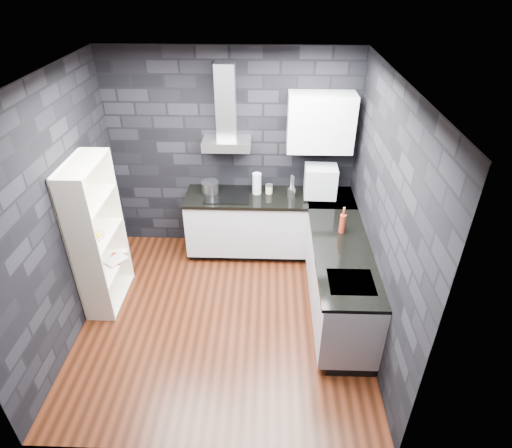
# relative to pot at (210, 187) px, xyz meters

# --- Properties ---
(ground) EXTENTS (3.20, 3.20, 0.00)m
(ground) POSITION_rel_pot_xyz_m (0.29, -1.37, -0.98)
(ground) COLOR #461C0D
(ceiling) EXTENTS (3.20, 3.20, 0.00)m
(ceiling) POSITION_rel_pot_xyz_m (0.29, -1.37, 1.72)
(ceiling) COLOR white
(wall_back) EXTENTS (3.20, 0.05, 2.70)m
(wall_back) POSITION_rel_pot_xyz_m (0.29, 0.26, 0.37)
(wall_back) COLOR black
(wall_back) RESTS_ON ground
(wall_front) EXTENTS (3.20, 0.05, 2.70)m
(wall_front) POSITION_rel_pot_xyz_m (0.29, -2.99, 0.37)
(wall_front) COLOR black
(wall_front) RESTS_ON ground
(wall_left) EXTENTS (0.05, 3.20, 2.70)m
(wall_left) POSITION_rel_pot_xyz_m (-1.34, -1.37, 0.37)
(wall_left) COLOR black
(wall_left) RESTS_ON ground
(wall_right) EXTENTS (0.05, 3.20, 2.70)m
(wall_right) POSITION_rel_pot_xyz_m (1.91, -1.37, 0.37)
(wall_right) COLOR black
(wall_right) RESTS_ON ground
(toekick_back) EXTENTS (2.18, 0.50, 0.10)m
(toekick_back) POSITION_rel_pot_xyz_m (0.79, -0.03, -0.93)
(toekick_back) COLOR black
(toekick_back) RESTS_ON ground
(toekick_right) EXTENTS (0.50, 1.78, 0.10)m
(toekick_right) POSITION_rel_pot_xyz_m (1.63, -1.27, -0.93)
(toekick_right) COLOR black
(toekick_right) RESTS_ON ground
(counter_back_cab) EXTENTS (2.20, 0.60, 0.76)m
(counter_back_cab) POSITION_rel_pot_xyz_m (0.79, -0.07, -0.50)
(counter_back_cab) COLOR #BDBCC0
(counter_back_cab) RESTS_ON ground
(counter_right_cab) EXTENTS (0.60, 1.80, 0.76)m
(counter_right_cab) POSITION_rel_pot_xyz_m (1.59, -1.27, -0.50)
(counter_right_cab) COLOR #BDBCC0
(counter_right_cab) RESTS_ON ground
(counter_back_top) EXTENTS (2.20, 0.62, 0.04)m
(counter_back_top) POSITION_rel_pot_xyz_m (0.79, -0.08, -0.10)
(counter_back_top) COLOR black
(counter_back_top) RESTS_ON counter_back_cab
(counter_right_top) EXTENTS (0.62, 1.80, 0.04)m
(counter_right_top) POSITION_rel_pot_xyz_m (1.58, -1.27, -0.10)
(counter_right_top) COLOR black
(counter_right_top) RESTS_ON counter_right_cab
(counter_corner_top) EXTENTS (0.62, 0.62, 0.04)m
(counter_corner_top) POSITION_rel_pot_xyz_m (1.59, -0.07, -0.10)
(counter_corner_top) COLOR black
(counter_corner_top) RESTS_ON counter_right_cab
(hood_body) EXTENTS (0.60, 0.34, 0.12)m
(hood_body) POSITION_rel_pot_xyz_m (0.24, 0.06, 0.58)
(hood_body) COLOR silver
(hood_body) RESTS_ON wall_back
(hood_chimney) EXTENTS (0.24, 0.20, 0.90)m
(hood_chimney) POSITION_rel_pot_xyz_m (0.24, 0.13, 1.09)
(hood_chimney) COLOR silver
(hood_chimney) RESTS_ON hood_body
(upper_cabinet) EXTENTS (0.80, 0.35, 0.70)m
(upper_cabinet) POSITION_rel_pot_xyz_m (1.39, 0.06, 0.87)
(upper_cabinet) COLOR silver
(upper_cabinet) RESTS_ON wall_back
(cooktop) EXTENTS (0.58, 0.50, 0.01)m
(cooktop) POSITION_rel_pot_xyz_m (0.24, -0.07, -0.07)
(cooktop) COLOR black
(cooktop) RESTS_ON counter_back_top
(sink_rim) EXTENTS (0.44, 0.40, 0.01)m
(sink_rim) POSITION_rel_pot_xyz_m (1.59, -1.77, -0.08)
(sink_rim) COLOR silver
(sink_rim) RESTS_ON counter_right_top
(pot) EXTENTS (0.29, 0.29, 0.13)m
(pot) POSITION_rel_pot_xyz_m (0.00, 0.00, 0.00)
(pot) COLOR silver
(pot) RESTS_ON cooktop
(glass_vase) EXTENTS (0.13, 0.13, 0.28)m
(glass_vase) POSITION_rel_pot_xyz_m (0.62, 0.00, 0.06)
(glass_vase) COLOR silver
(glass_vase) RESTS_ON counter_back_top
(storage_jar) EXTENTS (0.10, 0.10, 0.11)m
(storage_jar) POSITION_rel_pot_xyz_m (0.78, 0.01, -0.02)
(storage_jar) COLOR #C7BE90
(storage_jar) RESTS_ON counter_back_top
(utensil_crock) EXTENTS (0.13, 0.13, 0.13)m
(utensil_crock) POSITION_rel_pot_xyz_m (1.07, -0.10, -0.01)
(utensil_crock) COLOR silver
(utensil_crock) RESTS_ON counter_back_top
(appliance_garage) EXTENTS (0.41, 0.32, 0.40)m
(appliance_garage) POSITION_rel_pot_xyz_m (1.43, -0.08, 0.15)
(appliance_garage) COLOR #B3B6BB
(appliance_garage) RESTS_ON counter_back_top
(red_bottle) EXTENTS (0.07, 0.07, 0.23)m
(red_bottle) POSITION_rel_pot_xyz_m (1.61, -0.90, 0.03)
(red_bottle) COLOR maroon
(red_bottle) RESTS_ON counter_right_top
(bookshelf) EXTENTS (0.59, 0.87, 1.80)m
(bookshelf) POSITION_rel_pot_xyz_m (-1.13, -1.08, -0.08)
(bookshelf) COLOR white
(bookshelf) RESTS_ON ground
(fruit_bowl) EXTENTS (0.28, 0.28, 0.05)m
(fruit_bowl) POSITION_rel_pot_xyz_m (-1.13, -1.14, -0.04)
(fruit_bowl) COLOR white
(fruit_bowl) RESTS_ON bookshelf
(book_red) EXTENTS (0.17, 0.02, 0.23)m
(book_red) POSITION_rel_pot_xyz_m (-1.13, -0.92, -0.41)
(book_red) COLOR maroon
(book_red) RESTS_ON bookshelf
(book_second) EXTENTS (0.16, 0.12, 0.25)m
(book_second) POSITION_rel_pot_xyz_m (-1.12, -0.90, -0.38)
(book_second) COLOR #B2B2B2
(book_second) RESTS_ON bookshelf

